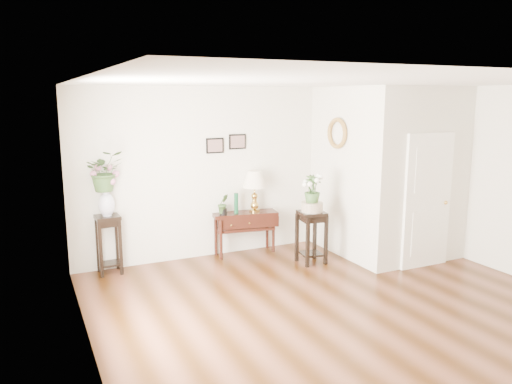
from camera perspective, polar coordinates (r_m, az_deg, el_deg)
floor at (r=6.58m, az=9.71°, el=-12.91°), size 6.00×5.50×0.02m
ceiling at (r=6.04m, az=10.57°, el=12.25°), size 6.00×5.50×0.02m
wall_back at (r=8.51m, az=-0.62°, el=2.49°), size 6.00×0.02×2.80m
wall_left at (r=5.08m, az=-18.76°, el=-3.76°), size 0.02×5.50×2.80m
partition at (r=8.81m, az=14.63°, el=2.43°), size 1.80×1.95×2.80m
door at (r=8.14m, az=19.00°, el=-0.98°), size 0.90×0.05×2.10m
art_print_left at (r=8.19m, az=-4.72°, el=5.30°), size 0.30×0.02×0.25m
art_print_right at (r=8.34m, az=-2.14°, el=5.77°), size 0.30×0.02×0.25m
wall_ornament at (r=8.28m, az=9.24°, el=6.64°), size 0.07×0.51×0.51m
console_table at (r=8.49m, az=-1.28°, el=-4.70°), size 1.13×0.54×0.72m
table_lamp at (r=8.40m, az=-0.17°, el=0.12°), size 0.45×0.45×0.70m
green_vase at (r=8.30m, az=-2.28°, el=-1.28°), size 0.09×0.09×0.34m
potted_plant at (r=8.22m, az=-3.78°, el=-1.46°), size 0.19×0.15×0.33m
plant_stand_a at (r=7.86m, az=-16.46°, el=-5.78°), size 0.36×0.36×0.89m
porcelain_vase at (r=7.70m, az=-16.73°, el=-0.98°), size 0.27×0.27×0.42m
lily_arrangement at (r=7.62m, az=-16.92°, el=2.54°), size 0.57×0.50×0.60m
plant_stand_b at (r=8.06m, az=6.34°, el=-5.17°), size 0.45×0.45×0.84m
ceramic_bowl at (r=7.94m, az=6.42°, el=-1.68°), size 0.41×0.41×0.15m
narcissus at (r=7.88m, az=6.46°, el=0.25°), size 0.28×0.28×0.46m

